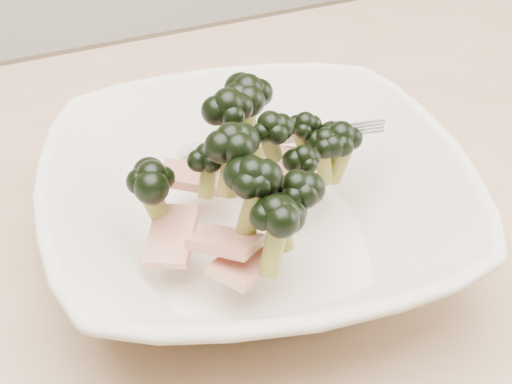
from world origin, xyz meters
The scene contains 2 objects.
dining_table centered at (0.00, 0.00, 0.65)m, with size 1.20×0.80×0.75m.
broccoli_dish centered at (0.05, 0.02, 0.79)m, with size 0.35×0.35×0.12m.
Camera 1 is at (-0.12, -0.35, 1.11)m, focal length 50.00 mm.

